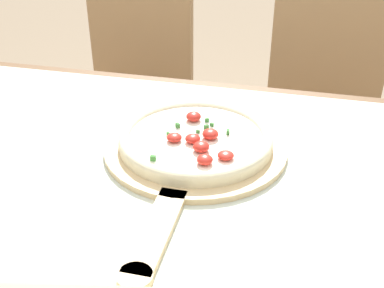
{
  "coord_description": "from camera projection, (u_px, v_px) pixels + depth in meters",
  "views": [
    {
      "loc": [
        0.23,
        -0.71,
        1.24
      ],
      "look_at": [
        0.04,
        0.05,
        0.78
      ],
      "focal_mm": 45.0,
      "sensor_mm": 36.0,
      "label": 1
    }
  ],
  "objects": [
    {
      "name": "chair_right",
      "position": [
        322.0,
        110.0,
        1.6
      ],
      "size": [
        0.41,
        0.41,
        0.9
      ],
      "rotation": [
        0.0,
        0.0,
        0.03
      ],
      "color": "tan",
      "rests_on": "ground_plane"
    },
    {
      "name": "pizza_peel",
      "position": [
        193.0,
        153.0,
        0.92
      ],
      "size": [
        0.35,
        0.55,
        0.01
      ],
      "color": "#D6B784",
      "rests_on": "towel_cloth"
    },
    {
      "name": "towel_cloth",
      "position": [
        164.0,
        169.0,
        0.89
      ],
      "size": [
        1.36,
        0.76,
        0.0
      ],
      "color": "silver",
      "rests_on": "dining_table"
    },
    {
      "name": "dining_table",
      "position": [
        165.0,
        215.0,
        0.94
      ],
      "size": [
        1.44,
        0.84,
        0.75
      ],
      "color": "brown",
      "rests_on": "ground_plane"
    },
    {
      "name": "pizza",
      "position": [
        196.0,
        139.0,
        0.93
      ],
      "size": [
        0.3,
        0.3,
        0.04
      ],
      "color": "beige",
      "rests_on": "pizza_peel"
    },
    {
      "name": "chair_left",
      "position": [
        135.0,
        90.0,
        1.74
      ],
      "size": [
        0.4,
        0.4,
        0.9
      ],
      "rotation": [
        0.0,
        0.0,
        0.0
      ],
      "color": "tan",
      "rests_on": "ground_plane"
    }
  ]
}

